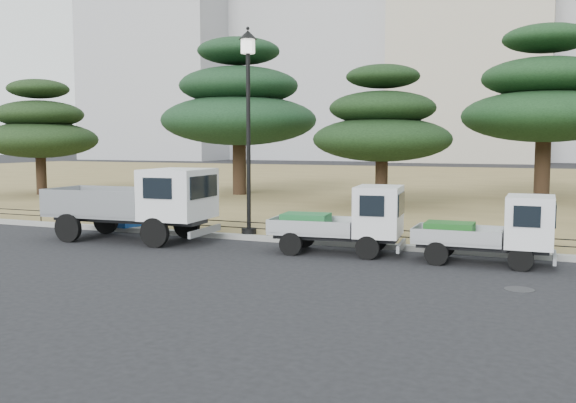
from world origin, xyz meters
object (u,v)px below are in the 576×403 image
at_px(truck_large, 139,201).
at_px(truck_kei_rear, 494,230).
at_px(tarp_pile, 123,216).
at_px(truck_kei_front, 347,220).
at_px(street_lamp, 248,97).

bearing_deg(truck_large, truck_kei_rear, -2.02).
relative_size(truck_large, tarp_pile, 3.59).
xyz_separation_m(truck_kei_front, tarp_pile, (-8.46, 1.44, -0.42)).
relative_size(truck_large, truck_kei_rear, 1.56).
distance_m(truck_large, truck_kei_rear, 10.32).
relative_size(truck_large, truck_kei_front, 1.43).
bearing_deg(tarp_pile, street_lamp, 0.12).
relative_size(truck_kei_front, street_lamp, 0.58).
height_order(truck_large, tarp_pile, truck_large).
height_order(truck_large, street_lamp, street_lamp).
distance_m(truck_kei_rear, tarp_pile, 12.36).
bearing_deg(tarp_pile, truck_large, -41.69).
distance_m(truck_kei_front, street_lamp, 5.23).
bearing_deg(truck_large, tarp_pile, 134.87).
distance_m(street_lamp, tarp_pile, 6.17).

